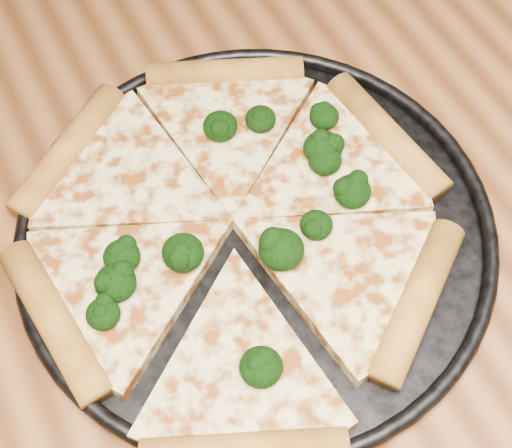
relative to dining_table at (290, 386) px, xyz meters
name	(u,v)px	position (x,y,z in m)	size (l,w,h in m)	color
dining_table	(290,386)	(0.00, 0.00, 0.00)	(1.20, 0.90, 0.75)	brown
pizza_pan	(256,230)	(0.02, 0.09, 0.10)	(0.36, 0.36, 0.02)	black
pizza	(233,226)	(0.00, 0.10, 0.11)	(0.33, 0.36, 0.03)	beige
broccoli_florets	(248,218)	(0.01, 0.09, 0.12)	(0.24, 0.22, 0.02)	black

